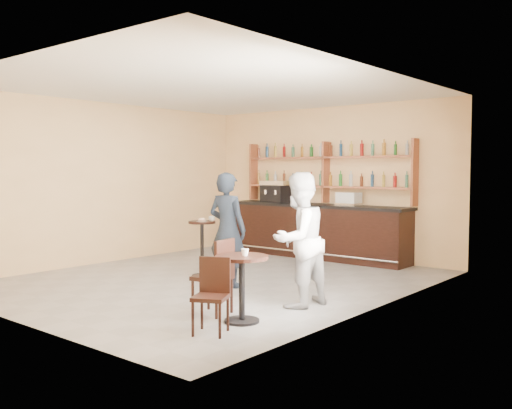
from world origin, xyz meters
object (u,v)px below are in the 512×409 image
Objects in this scene: chair_west at (212,276)px; pastry_case at (349,199)px; cafe_table at (242,289)px; patron_second at (299,240)px; man_main at (227,230)px; chair_south at (211,296)px; espresso_machine at (277,191)px; bar_counter at (316,231)px; pedestal_table at (202,249)px.

pastry_case is at bearing 179.26° from chair_west.
patron_second reaches higher than cafe_table.
pastry_case is 3.44m from man_main.
espresso_machine is at bearing 94.54° from chair_south.
patron_second reaches higher than espresso_machine.
bar_counter is at bearing 85.69° from chair_south.
chair_west is at bearing -82.92° from pastry_case.
man_main is at bearing 102.10° from chair_south.
man_main is 1.86× the size of chair_west.
cafe_table is (2.15, -4.88, -0.16)m from bar_counter.
espresso_machine is 6.45m from chair_south.
pastry_case is 3.36m from pedestal_table.
pastry_case is 4.97m from chair_west.
chair_west is (1.96, -1.77, 0.01)m from pedestal_table.
cafe_table is (1.37, -4.88, -0.86)m from pastry_case.
pedestal_table is at bearing -96.58° from bar_counter.
man_main is (-0.21, -3.41, -0.36)m from pastry_case.
bar_counter is 4.39m from patron_second.
patron_second is at bearing -71.75° from pastry_case.
pedestal_table is 3.52m from chair_south.
patron_second is (0.01, 1.71, 0.49)m from chair_south.
bar_counter is 6.26× the size of espresso_machine.
chair_south is (2.56, -2.42, -0.05)m from pedestal_table.
pastry_case is 0.52× the size of chair_south.
espresso_machine reaches higher than chair_west.
cafe_table is 1.22m from patron_second.
pastry_case is at bearing 8.48° from espresso_machine.
man_main reaches higher than cafe_table.
pastry_case reaches higher than chair_west.
espresso_machine reaches higher than bar_counter.
pedestal_table is 0.53× the size of man_main.
chair_south is at bearing 6.28° from patron_second.
pastry_case is 0.54× the size of cafe_table.
bar_counter is 4.34× the size of pedestal_table.
man_main is 2.22m from cafe_table.
espresso_machine is at bearing 180.00° from bar_counter.
espresso_machine is 0.68× the size of chair_west.
bar_counter is 4.89× the size of chair_south.
pedestal_table is at bearing -68.56° from espresso_machine.
pastry_case is (1.84, 0.00, -0.11)m from espresso_machine.
espresso_machine is 3.27m from pedestal_table.
man_main is at bearing -95.66° from patron_second.
pedestal_table is (-1.13, -3.06, -0.79)m from pastry_case.
chair_south is 0.47× the size of patron_second.
espresso_machine is 0.69× the size of pedestal_table.
chair_south is (2.20, -5.48, -0.14)m from bar_counter.
espresso_machine is at bearing -132.31° from patron_second.
patron_second is at bearing 139.43° from chair_west.
pedestal_table is (-0.35, -3.06, -0.09)m from bar_counter.
espresso_machine is at bearing 177.43° from pastry_case.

